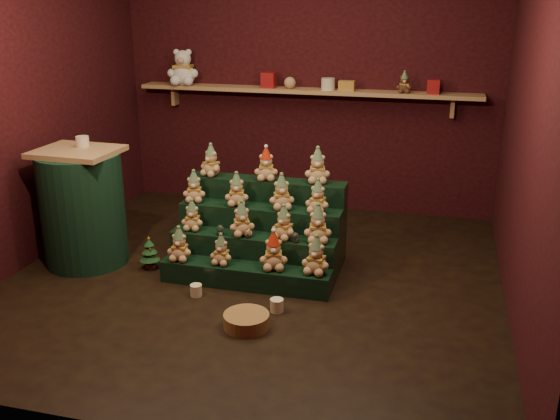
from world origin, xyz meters
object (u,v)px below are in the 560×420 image
(snow_globe_a, at_px, (220,230))
(wicker_basket, at_px, (246,321))
(side_table, at_px, (83,207))
(white_bear, at_px, (183,62))
(mug_left, at_px, (196,290))
(mug_right, at_px, (277,305))
(brown_bear, at_px, (404,82))
(snow_globe_c, at_px, (296,237))
(snow_globe_b, at_px, (248,233))
(riser_tier_front, at_px, (245,276))
(mini_christmas_tree, at_px, (150,253))

(snow_globe_a, bearing_deg, wicker_basket, -59.25)
(side_table, height_order, white_bear, white_bear)
(snow_globe_a, bearing_deg, mug_left, -98.16)
(side_table, relative_size, mug_right, 10.18)
(mug_left, bearing_deg, brown_bear, 58.80)
(snow_globe_a, distance_m, snow_globe_c, 0.64)
(white_bear, relative_size, brown_bear, 2.27)
(side_table, height_order, brown_bear, brown_bear)
(snow_globe_b, bearing_deg, riser_tier_front, -81.95)
(riser_tier_front, relative_size, snow_globe_a, 16.07)
(mini_christmas_tree, relative_size, mug_left, 3.21)
(snow_globe_b, height_order, mug_right, snow_globe_b)
(snow_globe_b, xyz_separation_m, mini_christmas_tree, (-0.88, -0.03, -0.25))
(snow_globe_c, height_order, white_bear, white_bear)
(riser_tier_front, xyz_separation_m, snow_globe_b, (-0.02, 0.16, 0.31))
(riser_tier_front, bearing_deg, side_table, 175.16)
(snow_globe_b, distance_m, snow_globe_c, 0.40)
(riser_tier_front, distance_m, snow_globe_c, 0.52)
(snow_globe_a, height_order, mug_right, snow_globe_a)
(snow_globe_b, height_order, wicker_basket, snow_globe_b)
(brown_bear, bearing_deg, white_bear, 171.27)
(snow_globe_a, relative_size, snow_globe_b, 1.14)
(riser_tier_front, height_order, snow_globe_c, snow_globe_c)
(wicker_basket, height_order, brown_bear, brown_bear)
(snow_globe_b, bearing_deg, white_bear, 125.13)
(wicker_basket, bearing_deg, white_bear, 120.09)
(wicker_basket, distance_m, brown_bear, 3.08)
(snow_globe_a, xyz_separation_m, white_bear, (-1.05, 1.83, 1.15))
(snow_globe_b, relative_size, mug_left, 0.82)
(snow_globe_c, height_order, side_table, side_table)
(mini_christmas_tree, height_order, mug_right, mini_christmas_tree)
(snow_globe_b, relative_size, wicker_basket, 0.23)
(mini_christmas_tree, distance_m, mug_right, 1.35)
(mug_right, relative_size, brown_bear, 0.48)
(mug_right, xyz_separation_m, white_bear, (-1.67, 2.34, 1.51))
(snow_globe_c, distance_m, mug_left, 0.89)
(mini_christmas_tree, relative_size, wicker_basket, 0.91)
(snow_globe_b, relative_size, side_table, 0.07)
(snow_globe_a, bearing_deg, riser_tier_front, -31.39)
(riser_tier_front, bearing_deg, snow_globe_a, 148.61)
(snow_globe_c, xyz_separation_m, wicker_basket, (-0.17, -0.79, -0.35))
(mug_left, height_order, wicker_basket, wicker_basket)
(snow_globe_b, distance_m, mini_christmas_tree, 0.92)
(riser_tier_front, xyz_separation_m, wicker_basket, (0.21, -0.63, -0.04))
(snow_globe_a, height_order, side_table, side_table)
(snow_globe_c, bearing_deg, side_table, -179.01)
(riser_tier_front, bearing_deg, mug_right, -44.46)
(mini_christmas_tree, bearing_deg, mug_left, -33.92)
(snow_globe_b, distance_m, brown_bear, 2.36)
(riser_tier_front, distance_m, snow_globe_a, 0.44)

